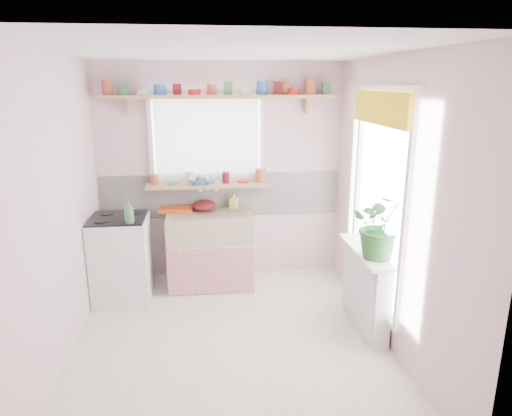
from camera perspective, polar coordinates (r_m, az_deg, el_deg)
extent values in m
plane|color=white|center=(4.28, -3.14, -16.60)|extent=(3.20, 3.20, 0.00)
plane|color=white|center=(3.64, -3.74, 19.01)|extent=(3.20, 3.20, 0.00)
plane|color=beige|center=(5.33, -4.39, 4.35)|extent=(2.80, 0.00, 2.80)
plane|color=beige|center=(2.28, -1.08, -11.22)|extent=(2.80, 0.00, 2.80)
plane|color=beige|center=(3.96, -24.09, -0.90)|extent=(0.00, 3.20, 3.20)
plane|color=beige|center=(4.09, 16.57, 0.32)|extent=(0.00, 3.20, 3.20)
cube|color=white|center=(5.37, -4.33, 1.70)|extent=(2.74, 0.03, 0.50)
cube|color=pink|center=(5.42, -4.29, -0.36)|extent=(2.74, 0.02, 0.12)
cube|color=white|center=(5.26, -6.13, 8.57)|extent=(1.20, 0.01, 1.00)
cube|color=white|center=(5.19, -6.13, 8.49)|extent=(1.15, 0.02, 0.95)
cube|color=white|center=(4.27, 15.48, 1.02)|extent=(0.01, 1.10, 1.90)
cube|color=yellow|center=(4.12, 15.17, 11.98)|extent=(0.03, 1.20, 0.28)
cube|color=white|center=(5.32, -5.67, -6.69)|extent=(0.85, 0.55, 0.55)
cube|color=#C73B3A|center=(5.06, -5.61, -7.88)|extent=(0.95, 0.02, 0.53)
cube|color=#BCAD8A|center=(5.17, -5.80, -2.32)|extent=(0.95, 0.55, 0.30)
cylinder|color=silver|center=(5.31, -5.96, 2.61)|extent=(0.03, 0.22, 0.03)
cube|color=white|center=(5.10, -16.46, -6.14)|extent=(0.58, 0.58, 0.90)
cube|color=black|center=(4.96, -16.86, -1.24)|extent=(0.56, 0.56, 0.02)
cylinder|color=black|center=(4.85, -18.78, -1.58)|extent=(0.14, 0.14, 0.01)
cylinder|color=black|center=(4.80, -15.51, -1.50)|extent=(0.14, 0.14, 0.01)
cylinder|color=black|center=(5.11, -18.15, -0.67)|extent=(0.14, 0.14, 0.01)
cylinder|color=black|center=(5.06, -15.05, -0.58)|extent=(0.14, 0.14, 0.01)
cube|color=white|center=(4.52, 13.54, -9.80)|extent=(0.15, 0.90, 0.75)
cube|color=white|center=(4.37, 13.49, -5.26)|extent=(0.22, 0.95, 0.03)
cube|color=tan|center=(5.23, -5.96, 2.87)|extent=(1.40, 0.22, 0.04)
cube|color=tan|center=(5.10, -4.54, 13.70)|extent=(2.52, 0.24, 0.04)
cylinder|color=#A55133|center=(5.19, -18.09, 13.93)|extent=(0.11, 0.11, 0.12)
cylinder|color=#3F7F4C|center=(5.16, -16.05, 14.08)|extent=(0.11, 0.11, 0.12)
cylinder|color=silver|center=(5.14, -13.97, 13.88)|extent=(0.11, 0.11, 0.06)
cylinder|color=#3359A5|center=(5.12, -11.92, 14.33)|extent=(0.11, 0.11, 0.12)
cylinder|color=#590F14|center=(5.10, -9.82, 14.43)|extent=(0.11, 0.11, 0.12)
cylinder|color=red|center=(5.10, -7.71, 14.17)|extent=(0.11, 0.11, 0.06)
cylinder|color=#A55133|center=(5.10, -5.61, 14.57)|extent=(0.11, 0.11, 0.12)
cylinder|color=#3F7F4C|center=(5.11, -3.51, 14.62)|extent=(0.11, 0.11, 0.12)
cylinder|color=silver|center=(5.12, -1.41, 14.31)|extent=(0.11, 0.11, 0.06)
cylinder|color=#3359A5|center=(5.14, 0.67, 14.65)|extent=(0.11, 0.11, 0.12)
cylinder|color=#590F14|center=(5.16, 2.74, 14.64)|extent=(0.11, 0.11, 0.12)
cylinder|color=red|center=(5.20, 4.78, 14.28)|extent=(0.11, 0.11, 0.06)
cylinder|color=#A55133|center=(5.23, 6.80, 14.56)|extent=(0.11, 0.11, 0.12)
cylinder|color=#3F7F4C|center=(5.28, 8.78, 14.50)|extent=(0.11, 0.11, 0.12)
cylinder|color=#A55133|center=(5.25, -12.78, 3.50)|extent=(0.11, 0.11, 0.12)
cylinder|color=#3F7F4C|center=(5.23, -10.53, 3.58)|extent=(0.11, 0.11, 0.12)
cylinder|color=silver|center=(5.22, -8.25, 3.34)|extent=(0.11, 0.11, 0.06)
cylinder|color=#3359A5|center=(5.21, -5.98, 3.73)|extent=(0.11, 0.11, 0.12)
cylinder|color=#590F14|center=(5.22, -3.71, 3.79)|extent=(0.11, 0.11, 0.12)
cylinder|color=red|center=(5.24, -1.45, 3.53)|extent=(0.11, 0.11, 0.06)
cylinder|color=#A55133|center=(5.26, 0.80, 3.91)|extent=(0.11, 0.11, 0.12)
cube|color=#D14512|center=(5.33, -9.92, -0.06)|extent=(0.39, 0.30, 0.04)
ellipsoid|color=#540E13|center=(5.25, -6.44, 0.32)|extent=(0.34, 0.34, 0.12)
imported|color=#245A24|center=(4.11, 15.48, -2.11)|extent=(0.63, 0.58, 0.59)
imported|color=silver|center=(4.21, 15.15, -5.48)|extent=(0.29, 0.29, 0.06)
imported|color=#245A26|center=(4.09, 13.94, -4.99)|extent=(0.12, 0.10, 0.20)
imported|color=#C5D25D|center=(5.31, -2.81, 0.95)|extent=(0.11, 0.11, 0.19)
imported|color=beige|center=(5.27, -6.63, 3.75)|extent=(0.15, 0.15, 0.10)
imported|color=#304E9C|center=(5.16, -7.32, 3.24)|extent=(0.26, 0.26, 0.06)
imported|color=#B46637|center=(5.24, 3.69, 14.92)|extent=(0.20, 0.20, 0.17)
imported|color=#387145|center=(4.69, -15.62, -0.35)|extent=(0.13, 0.13, 0.25)
sphere|color=orange|center=(4.19, 15.21, -4.76)|extent=(0.08, 0.08, 0.08)
sphere|color=orange|center=(4.24, 15.82, -4.57)|extent=(0.08, 0.08, 0.08)
sphere|color=orange|center=(4.19, 14.47, -4.71)|extent=(0.08, 0.08, 0.08)
cylinder|color=yellow|center=(4.15, 15.73, -4.85)|extent=(0.18, 0.04, 0.10)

